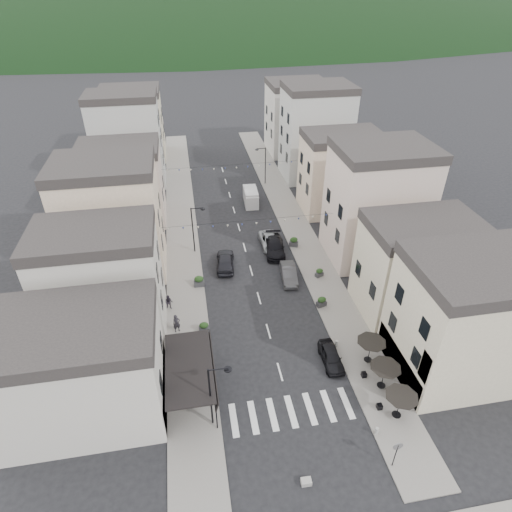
{
  "coord_description": "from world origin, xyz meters",
  "views": [
    {
      "loc": [
        -6.31,
        -18.03,
        28.59
      ],
      "look_at": [
        0.16,
        18.72,
        3.5
      ],
      "focal_mm": 30.0,
      "sensor_mm": 36.0,
      "label": 1
    }
  ],
  "objects": [
    {
      "name": "planter_rb",
      "position": [
        7.27,
        18.48,
        0.61
      ],
      "size": [
        1.03,
        0.83,
        1.01
      ],
      "rotation": [
        0.0,
        0.0,
        0.43
      ],
      "color": "#303032",
      "rests_on": "sidewalk_right"
    },
    {
      "name": "bistro_building",
      "position": [
        14.5,
        4.0,
        5.0
      ],
      "size": [
        10.0,
        8.0,
        10.0
      ],
      "primitive_type": "cube",
      "color": "#BFB597",
      "rests_on": "ground"
    },
    {
      "name": "traffic_sign",
      "position": [
        5.8,
        -3.5,
        1.93
      ],
      "size": [
        0.7,
        0.07,
        2.7
      ],
      "color": "black",
      "rests_on": "ground"
    },
    {
      "name": "streetlamp_left_near",
      "position": [
        -5.82,
        2.0,
        3.7
      ],
      "size": [
        1.7,
        0.56,
        6.0
      ],
      "color": "black",
      "rests_on": "ground"
    },
    {
      "name": "buildings_row_left",
      "position": [
        -14.5,
        37.75,
        6.12
      ],
      "size": [
        10.2,
        54.16,
        14.0
      ],
      "color": "#BCB7AC",
      "rests_on": "ground"
    },
    {
      "name": "bunting_far",
      "position": [
        0.0,
        38.0,
        5.65
      ],
      "size": [
        19.0,
        0.28,
        0.62
      ],
      "color": "black",
      "rests_on": "ground"
    },
    {
      "name": "parked_car_b",
      "position": [
        3.84,
        18.71,
        0.73
      ],
      "size": [
        1.98,
        4.56,
        1.46
      ],
      "primitive_type": "imported",
      "rotation": [
        0.0,
        0.0,
        -0.1
      ],
      "color": "#38373A",
      "rests_on": "ground"
    },
    {
      "name": "sidewalk_right",
      "position": [
        7.5,
        32.0,
        0.06
      ],
      "size": [
        4.0,
        76.0,
        0.12
      ],
      "primitive_type": "cube",
      "color": "slate",
      "rests_on": "ground"
    },
    {
      "name": "parked_car_c",
      "position": [
        3.19,
        25.73,
        0.69
      ],
      "size": [
        2.33,
        5.01,
        1.39
      ],
      "primitive_type": "imported",
      "rotation": [
        0.0,
        0.0,
        0.01
      ],
      "color": "#94979C",
      "rests_on": "ground"
    },
    {
      "name": "pedestrian_a",
      "position": [
        -8.49,
        12.42,
        1.08
      ],
      "size": [
        0.81,
        0.65,
        1.92
      ],
      "primitive_type": "imported",
      "rotation": [
        0.0,
        0.0,
        0.32
      ],
      "color": "black",
      "rests_on": "sidewalk_left"
    },
    {
      "name": "delivery_van",
      "position": [
        2.73,
        37.66,
        1.11
      ],
      "size": [
        2.15,
        4.83,
        2.26
      ],
      "rotation": [
        0.0,
        0.0,
        -0.06
      ],
      "color": "#B9B9BB",
      "rests_on": "ground"
    },
    {
      "name": "planter_la",
      "position": [
        -6.0,
        11.91,
        0.66
      ],
      "size": [
        0.99,
        0.55,
        1.11
      ],
      "rotation": [
        0.0,
        0.0,
        0.01
      ],
      "color": "#292A2C",
      "rests_on": "sidewalk_left"
    },
    {
      "name": "concrete_block_c",
      "position": [
        -0.38,
        -3.62,
        0.2
      ],
      "size": [
        0.71,
        0.52,
        0.4
      ],
      "primitive_type": "cube",
      "rotation": [
        0.0,
        0.0,
        -0.03
      ],
      "color": "gray",
      "rests_on": "ground"
    },
    {
      "name": "pedestrian_b",
      "position": [
        -9.2,
        15.81,
        0.93
      ],
      "size": [
        0.88,
        0.74,
        1.62
      ],
      "primitive_type": "imported",
      "rotation": [
        0.0,
        0.0,
        -0.17
      ],
      "color": "black",
      "rests_on": "sidewalk_left"
    },
    {
      "name": "cafe_terrace",
      "position": [
        7.7,
        2.8,
        2.36
      ],
      "size": [
        2.5,
        8.1,
        2.53
      ],
      "color": "black",
      "rests_on": "ground"
    },
    {
      "name": "sidewalk_left",
      "position": [
        -7.5,
        32.0,
        0.06
      ],
      "size": [
        4.0,
        76.0,
        0.12
      ],
      "primitive_type": "cube",
      "color": "slate",
      "rests_on": "ground"
    },
    {
      "name": "parked_car_d",
      "position": [
        3.45,
        24.3,
        0.79
      ],
      "size": [
        2.86,
        5.66,
        1.58
      ],
      "primitive_type": "imported",
      "rotation": [
        0.0,
        0.0,
        -0.12
      ],
      "color": "black",
      "rests_on": "ground"
    },
    {
      "name": "boutique_building",
      "position": [
        -15.5,
        5.0,
        4.0
      ],
      "size": [
        12.0,
        8.0,
        8.0
      ],
      "primitive_type": "cube",
      "color": "#BCB7AC",
      "rests_on": "ground"
    },
    {
      "name": "streetlamp_right_far",
      "position": [
        5.82,
        44.0,
        3.7
      ],
      "size": [
        1.7,
        0.56,
        6.0
      ],
      "color": "black",
      "rests_on": "ground"
    },
    {
      "name": "planter_ra",
      "position": [
        6.0,
        13.58,
        0.66
      ],
      "size": [
        1.12,
        0.82,
        1.12
      ],
      "rotation": [
        0.0,
        0.0,
        0.3
      ],
      "color": "#29292B",
      "rests_on": "sidewalk_right"
    },
    {
      "name": "hill_backdrop",
      "position": [
        0.0,
        300.0,
        0.0
      ],
      "size": [
        640.0,
        360.0,
        70.0
      ],
      "primitive_type": "ellipsoid",
      "color": "black",
      "rests_on": "ground"
    },
    {
      "name": "bollards",
      "position": [
        0.0,
        5.5,
        0.42
      ],
      "size": [
        11.66,
        10.26,
        0.6
      ],
      "color": "gray",
      "rests_on": "ground"
    },
    {
      "name": "planter_lb",
      "position": [
        -6.0,
        19.06,
        0.74
      ],
      "size": [
        1.15,
        0.66,
        1.27
      ],
      "rotation": [
        0.0,
        0.0,
        -0.03
      ],
      "color": "#2F2F31",
      "rests_on": "sidewalk_left"
    },
    {
      "name": "parked_car_e",
      "position": [
        -2.8,
        22.21,
        0.84
      ],
      "size": [
        2.54,
        5.13,
        1.68
      ],
      "primitive_type": "imported",
      "rotation": [
        0.0,
        0.0,
        3.03
      ],
      "color": "black",
      "rests_on": "ground"
    },
    {
      "name": "streetlamp_left_far",
      "position": [
        -5.82,
        26.0,
        3.7
      ],
      "size": [
        1.7,
        0.56,
        6.0
      ],
      "color": "black",
      "rests_on": "ground"
    },
    {
      "name": "ground",
      "position": [
        0.0,
        0.0,
        0.0
      ],
      "size": [
        700.0,
        700.0,
        0.0
      ],
      "primitive_type": "plane",
      "color": "black",
      "rests_on": "ground"
    },
    {
      "name": "parked_car_a",
      "position": [
        4.6,
        6.33,
        0.67
      ],
      "size": [
        1.65,
        3.97,
        1.34
      ],
      "primitive_type": "imported",
      "rotation": [
        0.0,
        0.0,
        -0.02
      ],
      "color": "black",
      "rests_on": "ground"
    },
    {
      "name": "buildings_row_right",
      "position": [
        14.5,
        36.59,
        6.32
      ],
      "size": [
        10.2,
        54.16,
        14.5
      ],
      "color": "#BFB597",
      "rests_on": "ground"
    },
    {
      "name": "planter_rc",
      "position": [
        6.01,
        25.1,
        0.71
      ],
      "size": [
        1.23,
        0.96,
        1.22
      ],
      "rotation": [
        0.0,
        0.0,
        -0.38
      ],
      "color": "#333336",
      "rests_on": "sidewalk_right"
    },
    {
      "name": "boutique_awning",
      "position": [
        -7.25,
        5.0,
        3.11
      ],
      "size": [
        3.77,
        7.5,
        3.28
      ],
      "color": "black",
      "rests_on": "ground"
    },
    {
      "name": "bunting_near",
      "position": [
        0.0,
        22.0,
        5.65
      ],
      "size": [
        19.0,
        0.28,
        0.62
      ],
      "color": "black",
      "rests_on": "ground"
    }
  ]
}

